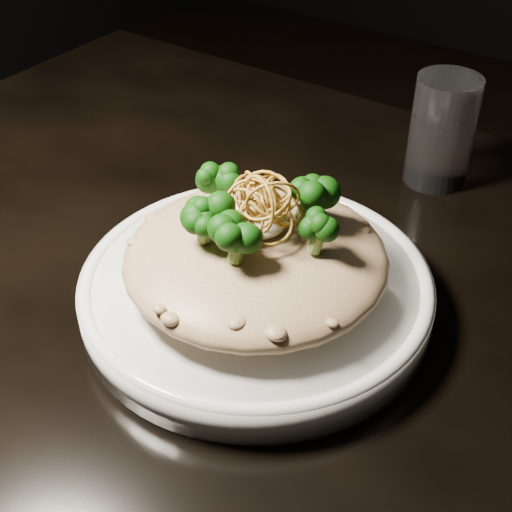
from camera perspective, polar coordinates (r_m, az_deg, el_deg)
The scene contains 7 objects.
table at distance 0.72m, azimuth -0.09°, elevation -6.91°, with size 1.10×0.80×0.75m.
plate at distance 0.63m, azimuth 0.00°, elevation -2.82°, with size 0.31×0.31×0.03m, color white.
risotto at distance 0.60m, azimuth -0.02°, elevation -0.12°, with size 0.22×0.22×0.05m, color brown.
broccoli at distance 0.57m, azimuth 0.10°, elevation 3.88°, with size 0.13×0.13×0.05m, color black, non-canonical shape.
cheese at distance 0.59m, azimuth -0.22°, elevation 3.01°, with size 0.06×0.06×0.02m, color white.
shallots at distance 0.57m, azimuth 0.45°, elevation 4.98°, with size 0.06×0.06×0.04m, color #945D1F, non-canonical shape.
drinking_glass at distance 0.80m, azimuth 14.64°, elevation 9.65°, with size 0.07×0.07×0.12m, color silver.
Camera 1 is at (0.29, -0.42, 1.18)m, focal length 50.00 mm.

